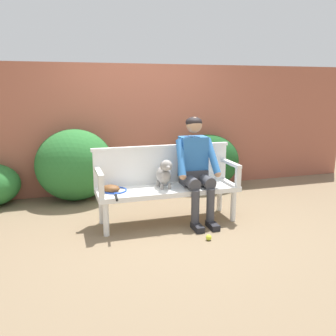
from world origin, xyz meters
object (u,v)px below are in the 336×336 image
Objects in this scene: garden_bench at (168,192)px; person_seated at (195,165)px; dog_on_bench at (164,173)px; tennis_ball at (209,237)px; baseball_glove at (111,189)px; tennis_racket at (115,191)px.

garden_bench is 1.34× the size of person_seated.
tennis_ball is at bearing -63.80° from dog_on_bench.
dog_on_bench is 1.72× the size of baseball_glove.
tennis_ball is at bearing 1.91° from baseball_glove.
garden_bench is 8.13× the size of baseball_glove.
dog_on_bench is (-0.41, 0.00, -0.08)m from person_seated.
person_seated reaches higher than baseball_glove.
dog_on_bench reaches higher than garden_bench.
tennis_racket reaches higher than garden_bench.
person_seated is at bearing -0.27° from dog_on_bench.
tennis_racket is 1.24m from tennis_ball.
garden_bench is at bearing 111.99° from tennis_ball.
dog_on_bench is 0.66× the size of tennis_racket.
person_seated reaches higher than tennis_racket.
dog_on_bench is 0.96m from tennis_ball.
dog_on_bench is (-0.05, -0.02, 0.25)m from garden_bench.
garden_bench is at bearing 36.31° from baseball_glove.
garden_bench is at bearing 177.16° from person_seated.
garden_bench is 3.12× the size of tennis_racket.
baseball_glove is 1.29m from tennis_ball.
baseball_glove is at bearing -174.68° from tennis_racket.
garden_bench is 0.72m from baseball_glove.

